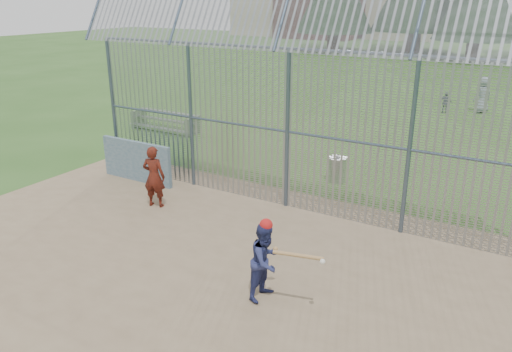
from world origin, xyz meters
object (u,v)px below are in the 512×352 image
Objects in this scene: trash_can at (337,169)px; onlooker at (154,177)px; dugout_wall at (137,161)px; bleacher at (165,121)px; batter at (266,261)px.

onlooker is at bearing -128.55° from trash_can.
dugout_wall reaches higher than bleacher.
batter is 12.47m from bleacher.
trash_can is 0.27× the size of bleacher.
bleacher is (-8.21, 1.90, 0.03)m from trash_can.
batter is (6.23, -3.28, 0.12)m from dugout_wall.
dugout_wall is at bearing -149.20° from trash_can.
batter is at bearing -40.97° from bleacher.
dugout_wall is 1.55× the size of onlooker.
onlooker is at bearing -33.90° from dugout_wall.
bleacher is (-3.18, 4.90, -0.21)m from dugout_wall.
trash_can reaches higher than bleacher.
dugout_wall is at bearing -50.23° from onlooker.
onlooker reaches higher than dugout_wall.
trash_can is at bearing 17.71° from batter.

